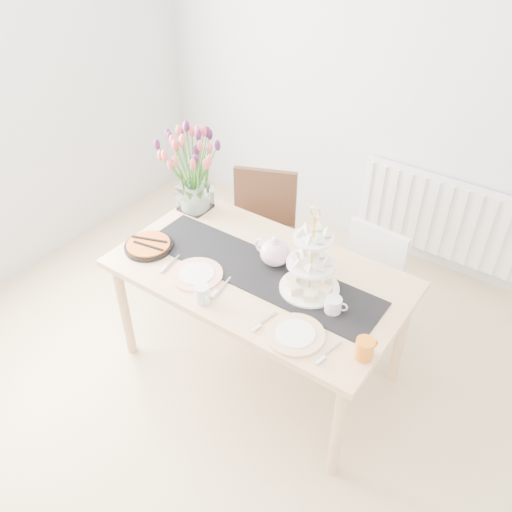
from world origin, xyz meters
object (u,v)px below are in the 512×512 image
Objects in this scene: chair_white at (365,280)px; tulip_vase at (192,159)px; teapot at (275,253)px; radiator at (440,217)px; mug_white at (202,294)px; cake_stand at (311,270)px; chair_brown at (262,225)px; cream_jug at (333,305)px; plate_right at (295,335)px; dining_table at (259,282)px; tart_tin at (149,246)px; plate_left at (197,274)px; mug_orange at (364,349)px.

tulip_vase reaches higher than chair_white.
radiator is at bearing 76.79° from teapot.
cake_stand is at bearing 70.26° from mug_white.
mug_white is (0.34, -1.02, 0.29)m from chair_brown.
cream_jug is (0.10, -0.66, 0.34)m from chair_white.
radiator is at bearing 86.42° from chair_white.
chair_white is at bearing 90.30° from mug_white.
chair_white is (0.82, -0.05, -0.06)m from chair_brown.
dining_table is at bearing 144.69° from plate_right.
cream_jug reaches higher than dining_table.
tulip_vase is 0.58m from tart_tin.
cream_jug is at bearing 13.39° from plate_left.
chair_brown is 10.21× the size of cream_jug.
chair_brown reaches higher than radiator.
teapot is 0.77m from mug_orange.
cake_stand is 0.21m from cream_jug.
mug_white is at bearing -41.03° from plate_left.
tulip_vase is at bearing 95.82° from mug_orange.
plate_right is at bearing -35.31° from dining_table.
plate_left is at bearing -101.19° from chair_brown.
radiator is 1.87m from tulip_vase.
cake_stand is 4.97× the size of mug_white.
cream_jug is at bearing -22.53° from cake_stand.
tart_tin is (-1.12, -0.15, -0.03)m from cream_jug.
tart_tin is at bearing -123.17° from radiator.
mug_orange is 0.36× the size of plate_right.
chair_brown is 0.82m from chair_white.
mug_white is at bearing -112.22° from chair_white.
chair_brown is at bearing -136.41° from radiator.
teapot reaches higher than chair_white.
dining_table is at bearing -117.67° from chair_white.
cake_stand is at bearing 85.28° from mug_orange.
cream_jug reaches higher than chair_white.
mug_white is (-0.58, -0.31, 0.00)m from cream_jug.
dining_table is 0.81m from chair_brown.
tart_tin is at bearing -126.17° from chair_brown.
chair_brown is at bearing 76.71° from tart_tin.
mug_orange is at bearing -50.16° from cream_jug.
chair_white is 0.75m from cream_jug.
tart_tin is at bearing 114.02° from mug_orange.
cake_stand is 1.66× the size of tart_tin.
dining_table is 0.50m from cream_jug.
dining_table is 2.51× the size of tulip_vase.
tulip_vase reaches higher than teapot.
cake_stand is (-0.20, -1.53, 0.43)m from radiator.
chair_brown is 9.42× the size of mug_white.
teapot is at bearing 47.95° from plate_left.
cream_jug is at bearing -5.73° from dining_table.
cream_jug is at bearing -60.53° from chair_brown.
cream_jug is at bearing 80.58° from mug_orange.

